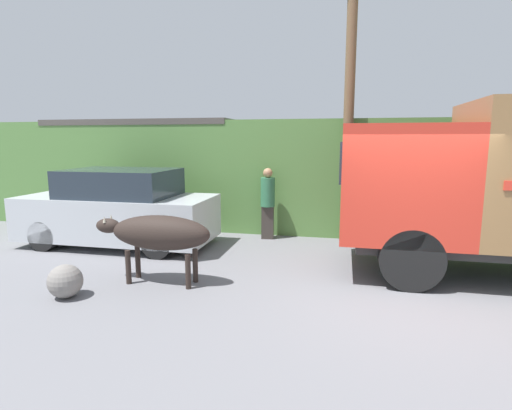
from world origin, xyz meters
TOP-DOWN VIEW (x-y plane):
  - ground_plane at (0.00, 0.00)m, footprint 60.00×60.00m
  - hillside_embankment at (0.00, 6.15)m, footprint 32.00×5.26m
  - building_backdrop at (-6.71, 4.85)m, footprint 5.46×2.70m
  - brown_cow at (-4.00, -0.29)m, footprint 2.06×0.59m
  - parked_suv at (-6.01, 1.79)m, footprint 4.37×1.82m
  - pedestrian_on_hill at (-2.79, 3.15)m, footprint 0.38×0.38m
  - utility_pole at (-0.93, 3.32)m, footprint 0.90×0.23m
  - roadside_rock at (-5.13, -1.21)m, footprint 0.52×0.52m

SIDE VIEW (x-z plane):
  - ground_plane at x=0.00m, z-range 0.00..0.00m
  - roadside_rock at x=-5.13m, z-range 0.00..0.52m
  - parked_suv at x=-6.01m, z-range -0.04..1.72m
  - brown_cow at x=-4.00m, z-range 0.28..1.45m
  - pedestrian_on_hill at x=-2.79m, z-range 0.09..1.83m
  - hillside_embankment at x=0.00m, z-range 0.00..2.92m
  - building_backdrop at x=-6.71m, z-range 0.01..2.98m
  - utility_pole at x=-0.93m, z-range 0.11..6.46m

